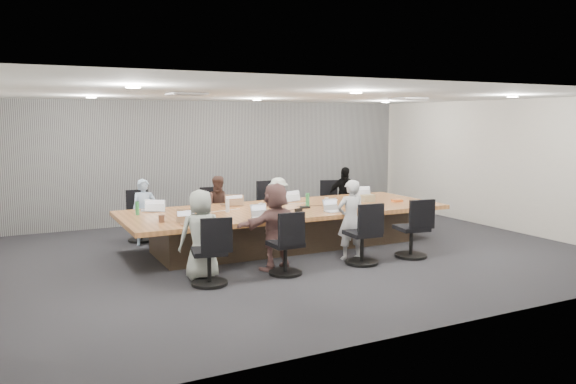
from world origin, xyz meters
name	(u,v)px	position (x,y,z in m)	size (l,w,h in m)	color
floor	(298,252)	(0.00, 0.00, 0.00)	(10.00, 8.00, 0.00)	#27272C
ceiling	(298,95)	(0.00, 0.00, 2.80)	(10.00, 8.00, 0.00)	white
wall_back	(221,160)	(0.00, 4.00, 1.40)	(10.00, 2.80, 0.00)	beige
wall_front	(461,206)	(0.00, -4.00, 1.40)	(10.00, 2.80, 0.00)	beige
wall_right	(502,165)	(5.00, 0.00, 1.40)	(8.00, 2.80, 0.00)	beige
curtain	(222,160)	(0.00, 3.92, 1.40)	(9.80, 0.04, 2.80)	gray
conference_table	(286,226)	(0.00, 0.50, 0.40)	(6.00, 2.20, 0.74)	#382B1F
chair_0	(141,221)	(-2.33, 2.20, 0.40)	(0.54, 0.54, 0.80)	black
chair_1	(214,217)	(-0.81, 2.20, 0.37)	(0.50, 0.50, 0.74)	black
chair_2	(271,209)	(0.50, 2.20, 0.43)	(0.58, 0.58, 0.86)	black
chair_3	(336,206)	(2.15, 2.20, 0.38)	(0.51, 0.51, 0.75)	black
chair_4	(209,257)	(-2.08, -1.20, 0.41)	(0.56, 0.56, 0.83)	black
chair_5	(285,249)	(-0.85, -1.20, 0.40)	(0.54, 0.54, 0.80)	black
chair_6	(362,238)	(0.56, -1.20, 0.43)	(0.58, 0.58, 0.86)	black
chair_7	(411,233)	(1.59, -1.20, 0.43)	(0.58, 0.58, 0.86)	black
person_0	(144,212)	(-2.33, 1.85, 0.63)	(0.46, 0.30, 1.26)	#93ADCD
laptop_0	(151,210)	(-2.33, 1.30, 0.75)	(0.35, 0.24, 0.02)	#B2B2B7
person_1	(220,207)	(-0.81, 1.85, 0.63)	(0.61, 0.47, 1.25)	#472E26
laptop_1	(230,205)	(-0.81, 1.30, 0.75)	(0.36, 0.25, 0.02)	#8C6647
person_2	(278,205)	(0.50, 1.85, 0.58)	(0.75, 0.43, 1.16)	#B4BEB3
laptop_2	(290,200)	(0.50, 1.30, 0.75)	(0.34, 0.24, 0.02)	#B2B2B7
person_3	(344,196)	(2.15, 1.85, 0.66)	(0.77, 0.32, 1.32)	black
laptop_3	(358,195)	(2.15, 1.30, 0.75)	(0.33, 0.23, 0.02)	#B2B2B7
person_4	(201,235)	(-2.08, -0.85, 0.68)	(0.66, 0.43, 1.36)	#949C92
laptop_4	(190,224)	(-2.08, -0.30, 0.75)	(0.30, 0.21, 0.02)	#8C6647
person_5	(276,226)	(-0.85, -0.85, 0.70)	(1.29, 0.41, 1.39)	brown
laptop_5	(261,218)	(-0.85, -0.30, 0.75)	(0.29, 0.20, 0.02)	#B2B2B7
person_6	(351,220)	(0.56, -0.85, 0.69)	(0.50, 0.33, 1.37)	#B7B8BB
laptop_6	(334,211)	(0.56, -0.30, 0.75)	(0.31, 0.21, 0.02)	#B2B2B7
bottle_green_left	(137,208)	(-2.64, 0.95, 0.86)	(0.07, 0.07, 0.24)	#2E8343
bottle_green_right	(308,200)	(0.42, 0.41, 0.87)	(0.07, 0.07, 0.26)	#2E8343
bottle_clear	(228,206)	(-1.14, 0.54, 0.85)	(0.07, 0.07, 0.23)	silver
cup_white_far	(261,206)	(-0.46, 0.60, 0.79)	(0.09, 0.09, 0.11)	white
cup_white_near	(327,200)	(1.03, 0.74, 0.79)	(0.08, 0.08, 0.10)	white
mug_brown	(162,219)	(-2.44, 0.08, 0.80)	(0.10, 0.10, 0.12)	brown
mic_left	(276,210)	(-0.31, 0.25, 0.75)	(0.13, 0.09, 0.03)	black
mic_right	(305,207)	(0.31, 0.31, 0.76)	(0.17, 0.11, 0.03)	black
stapler	(299,210)	(0.03, 0.03, 0.77)	(0.15, 0.04, 0.06)	black
canvas_bag	(368,198)	(1.82, 0.46, 0.81)	(0.26, 0.16, 0.14)	tan
snack_packet	(397,201)	(2.35, 0.20, 0.76)	(0.20, 0.13, 0.04)	#D35E21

